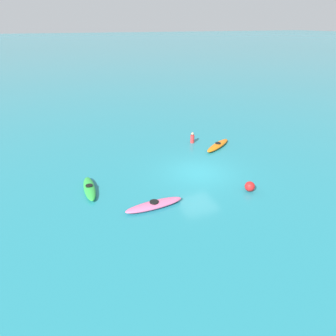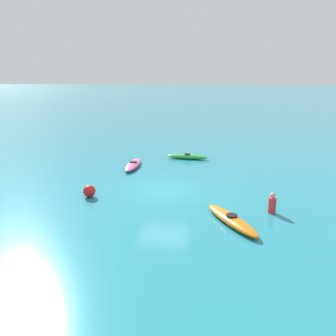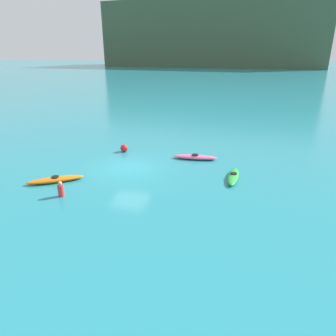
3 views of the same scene
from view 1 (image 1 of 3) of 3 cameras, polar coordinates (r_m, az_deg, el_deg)
name	(u,v)px [view 1 (image 1 of 3)]	position (r m, az deg, el deg)	size (l,w,h in m)	color
ground_plane	(199,172)	(19.83, 5.79, -0.81)	(600.00, 600.00, 0.00)	teal
kayak_pink	(154,205)	(16.05, -2.63, -6.96)	(3.24, 0.91, 0.37)	pink
kayak_green	(89,188)	(18.12, -14.62, -3.73)	(0.82, 2.94, 0.37)	green
kayak_orange	(218,145)	(24.00, 9.39, 4.26)	(3.14, 2.34, 0.37)	orange
buoy_red	(250,186)	(18.09, 15.19, -3.38)	(0.59, 0.59, 0.59)	red
person_near_shore	(192,138)	(24.60, 4.62, 5.63)	(0.45, 0.45, 0.88)	red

